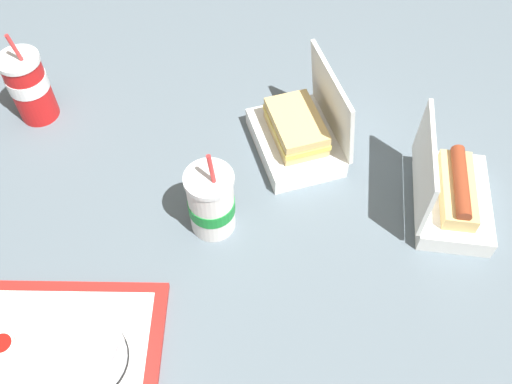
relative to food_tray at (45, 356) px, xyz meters
The scene contains 10 objects.
ground_plane 0.42m from the food_tray, 36.80° to the left, with size 3.20×3.20×0.00m, color slate.
food_tray is the anchor object (origin of this frame).
cake_container 0.08m from the food_tray, 12.80° to the right, with size 0.13×0.13×0.08m.
ketchup_cup 0.07m from the food_tray, 166.55° to the left, with size 0.04×0.04×0.02m.
napkin_stack 0.05m from the food_tray, 115.04° to the right, with size 0.10×0.10×0.00m, color white.
plastic_fork 0.10m from the food_tray, 130.54° to the left, with size 0.11×0.01×0.01m, color white.
clamshell_hotdog_front 0.76m from the food_tray, 18.05° to the left, with size 0.18×0.23×0.17m.
clamshell_sandwich_right 0.61m from the food_tray, 41.33° to the left, with size 0.20×0.23×0.19m.
soda_cup_right 0.56m from the food_tray, 98.51° to the left, with size 0.09×0.09×0.22m.
soda_cup_front 0.37m from the food_tray, 39.93° to the left, with size 0.09×0.09×0.20m.
Camera 1 is at (-0.03, -0.60, 0.90)m, focal length 40.00 mm.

